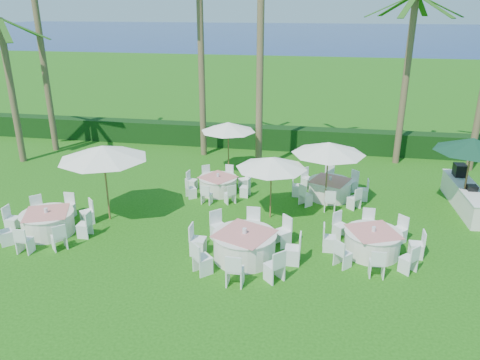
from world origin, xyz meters
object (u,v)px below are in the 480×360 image
object	(u,v)px
banquet_table_b	(245,245)
umbrella_b	(272,163)
banquet_table_a	(48,222)
umbrella_green	(473,145)
banquet_table_c	(372,242)
banquet_table_e	(218,184)
banquet_table_f	(330,189)
umbrella_a	(103,152)
umbrella_c	(228,127)
buffet_table	(466,196)
umbrella_d	(329,148)

from	to	relation	value
banquet_table_b	umbrella_b	xyz separation A→B (m)	(0.44, 3.13, 1.71)
banquet_table_a	umbrella_green	world-z (taller)	umbrella_green
banquet_table_c	banquet_table_b	bearing A→B (deg)	-165.40
banquet_table_b	banquet_table_e	distance (m)	5.54
banquet_table_f	umbrella_a	xyz separation A→B (m)	(-8.04, -3.53, 2.19)
umbrella_c	buffet_table	xyz separation A→B (m)	(9.94, -2.38, -1.72)
banquet_table_c	banquet_table_f	distance (m)	4.62
umbrella_b	buffet_table	world-z (taller)	umbrella_b
banquet_table_f	umbrella_c	bearing A→B (deg)	154.30
banquet_table_a	umbrella_green	xyz separation A→B (m)	(14.66, 4.58, 2.25)
banquet_table_a	umbrella_d	size ratio (longest dim) A/B	1.11
banquet_table_a	umbrella_a	size ratio (longest dim) A/B	0.99
banquet_table_e	banquet_table_f	distance (m)	4.64
banquet_table_c	buffet_table	xyz separation A→B (m)	(3.87, 4.31, 0.09)
banquet_table_f	buffet_table	distance (m)	5.23
banquet_table_a	umbrella_d	distance (m)	10.52
umbrella_b	banquet_table_e	bearing A→B (deg)	140.58
banquet_table_a	banquet_table_c	bearing A→B (deg)	3.00
banquet_table_a	umbrella_a	distance (m)	3.07
banquet_table_e	umbrella_d	world-z (taller)	umbrella_d
umbrella_d	buffet_table	bearing A→B (deg)	7.60
banquet_table_f	umbrella_green	size ratio (longest dim) A/B	1.05
buffet_table	banquet_table_f	bearing A→B (deg)	178.78
umbrella_d	buffet_table	xyz separation A→B (m)	(5.39, 0.72, -1.88)
banquet_table_b	umbrella_b	distance (m)	3.59
banquet_table_e	umbrella_c	world-z (taller)	umbrella_c
umbrella_b	banquet_table_b	bearing A→B (deg)	-97.95
umbrella_a	umbrella_d	bearing A→B (deg)	18.95
banquet_table_e	banquet_table_f	xyz separation A→B (m)	(4.63, 0.30, 0.03)
umbrella_c	umbrella_d	distance (m)	5.51
umbrella_c	umbrella_green	size ratio (longest dim) A/B	0.87
banquet_table_c	umbrella_c	size ratio (longest dim) A/B	1.23
banquet_table_a	buffet_table	size ratio (longest dim) A/B	0.77
umbrella_b	banquet_table_f	bearing A→B (deg)	46.94
banquet_table_f	umbrella_green	bearing A→B (deg)	-4.76
banquet_table_b	umbrella_c	xyz separation A→B (m)	(-2.11, 7.72, 1.76)
banquet_table_f	umbrella_b	xyz separation A→B (m)	(-2.17, -2.32, 1.76)
umbrella_c	banquet_table_b	bearing A→B (deg)	-74.74
banquet_table_b	umbrella_green	xyz separation A→B (m)	(7.64, 5.03, 2.21)
banquet_table_a	banquet_table_b	world-z (taller)	banquet_table_b
banquet_table_c	banquet_table_f	size ratio (longest dim) A/B	1.02
umbrella_b	buffet_table	distance (m)	7.90
banquet_table_a	banquet_table_e	xyz separation A→B (m)	(4.99, 4.70, -0.04)
umbrella_c	umbrella_d	world-z (taller)	umbrella_d
banquet_table_a	banquet_table_c	size ratio (longest dim) A/B	1.00
banquet_table_b	banquet_table_c	xyz separation A→B (m)	(3.96, 1.03, -0.05)
banquet_table_e	buffet_table	world-z (taller)	buffet_table
umbrella_d	banquet_table_c	bearing A→B (deg)	-67.03
banquet_table_b	umbrella_c	bearing A→B (deg)	105.26
banquet_table_e	umbrella_green	distance (m)	9.94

